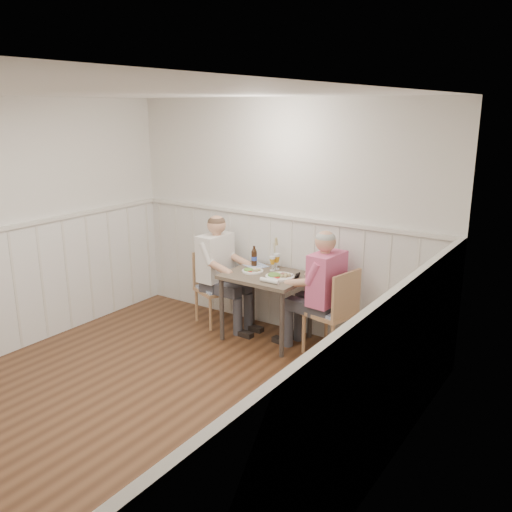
# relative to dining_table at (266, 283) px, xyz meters

# --- Properties ---
(ground_plane) EXTENTS (4.50, 4.50, 0.00)m
(ground_plane) POSITION_rel_dining_table_xyz_m (-0.06, -1.84, -0.65)
(ground_plane) COLOR #442817
(room_shell) EXTENTS (4.04, 4.54, 2.60)m
(room_shell) POSITION_rel_dining_table_xyz_m (-0.06, -1.84, 0.87)
(room_shell) COLOR white
(room_shell) RESTS_ON ground
(wainscot) EXTENTS (4.00, 4.49, 1.34)m
(wainscot) POSITION_rel_dining_table_xyz_m (-0.06, -1.15, 0.04)
(wainscot) COLOR silver
(wainscot) RESTS_ON ground
(dining_table) EXTENTS (0.87, 0.70, 0.75)m
(dining_table) POSITION_rel_dining_table_xyz_m (0.00, 0.00, 0.00)
(dining_table) COLOR #4E4434
(dining_table) RESTS_ON ground
(chair_right) EXTENTS (0.52, 0.52, 0.92)m
(chair_right) POSITION_rel_dining_table_xyz_m (0.80, 0.05, -0.14)
(chair_right) COLOR #9C6D4D
(chair_right) RESTS_ON ground
(chair_left) EXTENTS (0.53, 0.53, 0.86)m
(chair_left) POSITION_rel_dining_table_xyz_m (-0.79, 0.07, -0.18)
(chair_left) COLOR #9C6D4D
(chair_left) RESTS_ON ground
(man_in_pink) EXTENTS (0.64, 0.45, 1.34)m
(man_in_pink) POSITION_rel_dining_table_xyz_m (0.67, 0.03, -0.09)
(man_in_pink) COLOR #3F3F47
(man_in_pink) RESTS_ON ground
(diner_cream) EXTENTS (0.63, 0.44, 1.34)m
(diner_cream) POSITION_rel_dining_table_xyz_m (-0.68, 0.02, -0.08)
(diner_cream) COLOR #3F3F47
(diner_cream) RESTS_ON ground
(plate_man) EXTENTS (0.31, 0.31, 0.08)m
(plate_man) POSITION_rel_dining_table_xyz_m (0.18, -0.03, 0.13)
(plate_man) COLOR white
(plate_man) RESTS_ON dining_table
(plate_diner) EXTENTS (0.24, 0.24, 0.06)m
(plate_diner) POSITION_rel_dining_table_xyz_m (-0.18, -0.02, 0.12)
(plate_diner) COLOR white
(plate_diner) RESTS_ON dining_table
(beer_glass_a) EXTENTS (0.07, 0.07, 0.18)m
(beer_glass_a) POSITION_rel_dining_table_xyz_m (-0.01, 0.22, 0.23)
(beer_glass_a) COLOR silver
(beer_glass_a) RESTS_ON dining_table
(beer_glass_b) EXTENTS (0.07, 0.07, 0.16)m
(beer_glass_b) POSITION_rel_dining_table_xyz_m (-0.02, 0.15, 0.21)
(beer_glass_b) COLOR silver
(beer_glass_b) RESTS_ON dining_table
(beer_bottle) EXTENTS (0.07, 0.07, 0.23)m
(beer_bottle) POSITION_rel_dining_table_xyz_m (-0.29, 0.19, 0.21)
(beer_bottle) COLOR black
(beer_bottle) RESTS_ON dining_table
(rolled_napkin) EXTENTS (0.21, 0.05, 0.05)m
(rolled_napkin) POSITION_rel_dining_table_xyz_m (0.19, -0.24, 0.13)
(rolled_napkin) COLOR white
(rolled_napkin) RESTS_ON dining_table
(grass_vase) EXTENTS (0.04, 0.04, 0.37)m
(grass_vase) POSITION_rel_dining_table_xyz_m (-0.06, 0.25, 0.27)
(grass_vase) COLOR silver
(grass_vase) RESTS_ON dining_table
(gingham_mat) EXTENTS (0.32, 0.30, 0.01)m
(gingham_mat) POSITION_rel_dining_table_xyz_m (-0.28, 0.21, 0.11)
(gingham_mat) COLOR #587BC6
(gingham_mat) RESTS_ON dining_table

